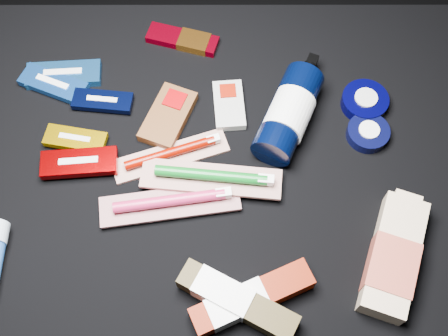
{
  "coord_description": "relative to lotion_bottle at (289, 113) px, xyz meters",
  "views": [
    {
      "loc": [
        0.01,
        -0.41,
        1.27
      ],
      "look_at": [
        0.01,
        0.01,
        0.42
      ],
      "focal_mm": 45.0,
      "sensor_mm": 36.0,
      "label": 1
    }
  ],
  "objects": [
    {
      "name": "ground",
      "position": [
        -0.13,
        -0.11,
        -0.44
      ],
      "size": [
        3.0,
        3.0,
        0.0
      ],
      "primitive_type": "plane",
      "color": "black",
      "rests_on": "ground"
    },
    {
      "name": "cloth_table",
      "position": [
        -0.13,
        -0.11,
        -0.24
      ],
      "size": [
        0.98,
        0.78,
        0.4
      ],
      "primitive_type": "cube",
      "color": "black",
      "rests_on": "ground"
    },
    {
      "name": "luna_bar_0",
      "position": [
        -0.41,
        0.1,
        -0.03
      ],
      "size": [
        0.14,
        0.06,
        0.02
      ],
      "rotation": [
        0.0,
        0.0,
        0.07
      ],
      "color": "#1B589A",
      "rests_on": "cloth_table"
    },
    {
      "name": "luna_bar_1",
      "position": [
        -0.43,
        0.08,
        -0.03
      ],
      "size": [
        0.13,
        0.09,
        0.02
      ],
      "rotation": [
        0.0,
        0.0,
        -0.39
      ],
      "color": "blue",
      "rests_on": "cloth_table"
    },
    {
      "name": "luna_bar_2",
      "position": [
        -0.33,
        0.04,
        -0.02
      ],
      "size": [
        0.11,
        0.05,
        0.01
      ],
      "rotation": [
        0.0,
        0.0,
        -0.1
      ],
      "color": "black",
      "rests_on": "cloth_table"
    },
    {
      "name": "luna_bar_3",
      "position": [
        -0.37,
        -0.04,
        -0.02
      ],
      "size": [
        0.11,
        0.06,
        0.01
      ],
      "rotation": [
        0.0,
        0.0,
        -0.18
      ],
      "color": "#BF9100",
      "rests_on": "cloth_table"
    },
    {
      "name": "luna_bar_4",
      "position": [
        -0.36,
        -0.09,
        -0.02
      ],
      "size": [
        0.13,
        0.06,
        0.02
      ],
      "rotation": [
        0.0,
        0.0,
        0.08
      ],
      "color": "#6E0001",
      "rests_on": "cloth_table"
    },
    {
      "name": "clif_bar_0",
      "position": [
        -0.21,
        0.01,
        -0.03
      ],
      "size": [
        0.11,
        0.14,
        0.02
      ],
      "rotation": [
        0.0,
        0.0,
        -0.38
      ],
      "color": "#542E14",
      "rests_on": "cloth_table"
    },
    {
      "name": "clif_bar_1",
      "position": [
        -0.1,
        0.04,
        -0.03
      ],
      "size": [
        0.06,
        0.1,
        0.02
      ],
      "rotation": [
        0.0,
        0.0,
        0.08
      ],
      "color": "#A6A69F",
      "rests_on": "cloth_table"
    },
    {
      "name": "power_bar",
      "position": [
        -0.19,
        0.18,
        -0.03
      ],
      "size": [
        0.14,
        0.08,
        0.02
      ],
      "rotation": [
        0.0,
        0.0,
        -0.28
      ],
      "color": "maroon",
      "rests_on": "cloth_table"
    },
    {
      "name": "lotion_bottle",
      "position": [
        0.0,
        0.0,
        0.0
      ],
      "size": [
        0.14,
        0.23,
        0.07
      ],
      "rotation": [
        0.0,
        0.0,
        -0.41
      ],
      "color": "black",
      "rests_on": "cloth_table"
    },
    {
      "name": "cream_tin_upper",
      "position": [
        0.14,
        0.04,
        -0.02
      ],
      "size": [
        0.08,
        0.08,
        0.03
      ],
      "rotation": [
        0.0,
        0.0,
        -0.08
      ],
      "color": "black",
      "rests_on": "cloth_table"
    },
    {
      "name": "cream_tin_lower",
      "position": [
        0.14,
        -0.02,
        -0.03
      ],
      "size": [
        0.07,
        0.07,
        0.02
      ],
      "rotation": [
        0.0,
        0.0,
        -0.03
      ],
      "color": "black",
      "rests_on": "cloth_table"
    },
    {
      "name": "bodywash_bottle",
      "position": [
        0.15,
        -0.26,
        -0.02
      ],
      "size": [
        0.13,
        0.22,
        0.04
      ],
      "rotation": [
        0.0,
        0.0,
        -0.34
      ],
      "color": "beige",
      "rests_on": "cloth_table"
    },
    {
      "name": "toothbrush_pack_0",
      "position": [
        -0.2,
        -0.07,
        -0.03
      ],
      "size": [
        0.21,
        0.11,
        0.02
      ],
      "rotation": [
        0.0,
        0.0,
        0.33
      ],
      "color": "silver",
      "rests_on": "cloth_table"
    },
    {
      "name": "toothbrush_pack_1",
      "position": [
        -0.2,
        -0.16,
        -0.02
      ],
      "size": [
        0.24,
        0.09,
        0.03
      ],
      "rotation": [
        0.0,
        0.0,
        0.14
      ],
      "color": "#ADA4A1",
      "rests_on": "cloth_table"
    },
    {
      "name": "toothbrush_pack_2",
      "position": [
        -0.13,
        -0.12,
        -0.01
      ],
      "size": [
        0.24,
        0.08,
        0.03
      ],
      "rotation": [
        0.0,
        0.0,
        -0.1
      ],
      "color": "beige",
      "rests_on": "cloth_table"
    },
    {
      "name": "toothpaste_carton_red",
      "position": [
        -0.08,
        -0.32,
        -0.02
      ],
      "size": [
        0.2,
        0.12,
        0.04
      ],
      "rotation": [
        0.0,
        0.0,
        0.42
      ],
      "color": "#6F1200",
      "rests_on": "cloth_table"
    },
    {
      "name": "toothpaste_carton_green",
      "position": [
        -0.1,
        -0.32,
        -0.01
      ],
      "size": [
        0.19,
        0.13,
        0.04
      ],
      "rotation": [
        0.0,
        0.0,
        -0.49
      ],
      "color": "#33290F",
      "rests_on": "cloth_table"
    }
  ]
}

